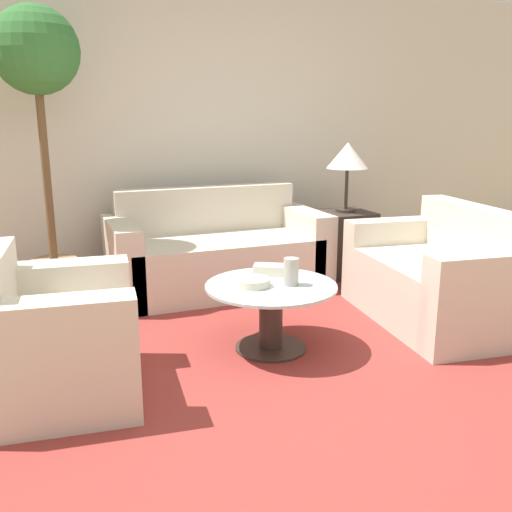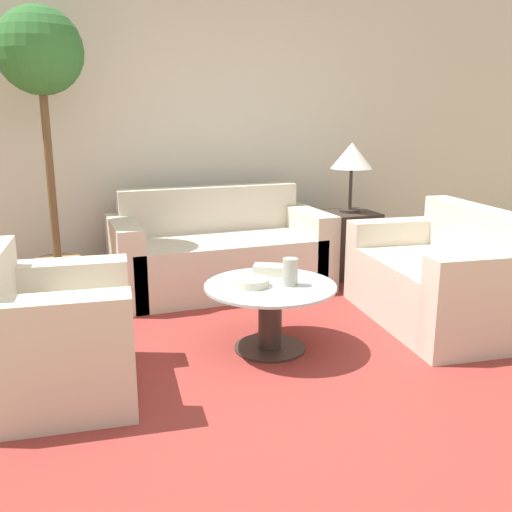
% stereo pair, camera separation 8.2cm
% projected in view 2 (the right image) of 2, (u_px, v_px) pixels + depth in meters
% --- Properties ---
extents(ground_plane, '(14.00, 14.00, 0.00)m').
position_uv_depth(ground_plane, '(307.00, 416.00, 2.82)').
color(ground_plane, '#9E754C').
extents(wall_back, '(10.00, 0.06, 2.60)m').
position_uv_depth(wall_back, '(173.00, 130.00, 5.07)').
color(wall_back, beige).
rests_on(wall_back, ground_plane).
extents(rug, '(3.54, 3.60, 0.01)m').
position_uv_depth(rug, '(270.00, 349.00, 3.61)').
color(rug, maroon).
rests_on(rug, ground_plane).
extents(sofa_main, '(1.77, 0.84, 0.84)m').
position_uv_depth(sofa_main, '(219.00, 255.00, 4.82)').
color(sofa_main, beige).
rests_on(sofa_main, ground_plane).
extents(armchair, '(0.86, 0.96, 0.80)m').
position_uv_depth(armchair, '(46.00, 342.00, 2.97)').
color(armchair, beige).
rests_on(armchair, ground_plane).
extents(loveseat, '(0.95, 1.44, 0.82)m').
position_uv_depth(loveseat, '(443.00, 282.00, 4.02)').
color(loveseat, beige).
rests_on(loveseat, ground_plane).
extents(coffee_table, '(0.82, 0.82, 0.43)m').
position_uv_depth(coffee_table, '(270.00, 308.00, 3.54)').
color(coffee_table, '#332823').
rests_on(coffee_table, ground_plane).
extents(side_table, '(0.45, 0.45, 0.58)m').
position_uv_depth(side_table, '(348.00, 244.00, 5.21)').
color(side_table, '#332823').
rests_on(side_table, ground_plane).
extents(table_lamp, '(0.37, 0.37, 0.62)m').
position_uv_depth(table_lamp, '(352.00, 157.00, 5.02)').
color(table_lamp, '#332823').
rests_on(table_lamp, side_table).
extents(potted_plant, '(0.62, 0.62, 2.19)m').
position_uv_depth(potted_plant, '(43.00, 89.00, 4.12)').
color(potted_plant, '#93704C').
rests_on(potted_plant, ground_plane).
extents(vase, '(0.09, 0.09, 0.17)m').
position_uv_depth(vase, '(290.00, 272.00, 3.47)').
color(vase, '#9E998E').
rests_on(vase, coffee_table).
extents(bowl, '(0.21, 0.21, 0.05)m').
position_uv_depth(bowl, '(252.00, 282.00, 3.47)').
color(bowl, beige).
rests_on(bowl, coffee_table).
extents(book_stack, '(0.25, 0.21, 0.07)m').
position_uv_depth(book_stack, '(270.00, 270.00, 3.70)').
color(book_stack, beige).
rests_on(book_stack, coffee_table).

